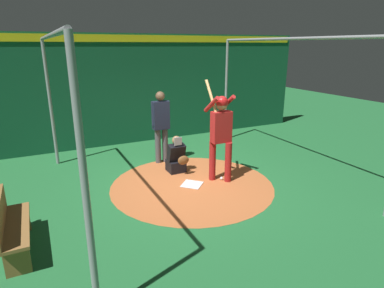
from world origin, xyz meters
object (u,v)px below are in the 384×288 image
Objects in this scene: catcher at (177,158)px; bench at (12,226)px; home_plate at (192,184)px; batter at (221,130)px; umpire at (161,123)px; baseball_0 at (222,178)px.

bench is at bearing -61.71° from catcher.
home_plate is 0.30× the size of bench.
batter is 1.21× the size of umpire.
batter is at bearing 23.54° from umpire.
umpire is 25.21× the size of baseball_0.
batter is at bearing 86.51° from home_plate.
catcher reaches higher than bench.
batter reaches higher than home_plate.
bench is at bearing -51.60° from umpire.
catcher is 1.21m from baseball_0.
home_plate is 0.19× the size of batter.
batter is 2.46× the size of catcher.
batter is 30.42× the size of baseball_0.
batter reaches higher than catcher.
batter is at bearing 103.07° from bench.
bench reaches higher than baseball_0.
catcher is 1.08m from umpire.
umpire is at bearing -177.76° from home_plate.
bench is 4.28m from baseball_0.
baseball_0 is (0.92, 0.72, -0.31)m from catcher.
home_plate is at bearing 2.24° from umpire.
umpire is at bearing 128.40° from bench.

